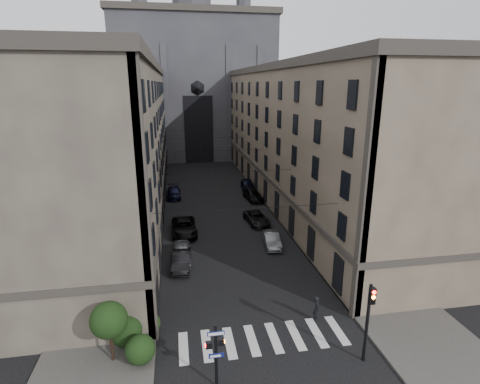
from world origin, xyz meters
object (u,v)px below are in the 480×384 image
traffic_light_right (369,314)px  car_left_near (182,253)px  car_right_near (272,240)px  car_left_midfar (184,227)px  car_right_midnear (257,218)px  pedestrian_signal_left (216,351)px  car_right_far (247,184)px  car_left_midnear (182,260)px  gothic_tower (194,77)px  pedestrian (316,308)px  car_left_far (174,193)px  car_right_midfar (253,195)px

traffic_light_right → car_left_near: bearing=124.2°
car_right_near → traffic_light_right: bearing=-80.5°
car_left_midfar → car_right_midnear: bearing=10.8°
pedestrian_signal_left → traffic_light_right: (9.11, 0.42, 0.97)m
car_right_far → car_right_midnear: bearing=-92.1°
car_right_near → car_right_far: (1.70, 21.91, 0.10)m
car_left_midnear → car_right_midnear: bearing=51.9°
gothic_tower → pedestrian: (4.20, -68.61, -16.85)m
pedestrian_signal_left → car_right_near: size_ratio=0.92×
gothic_tower → car_left_midfar: bearing=-95.1°
pedestrian_signal_left → gothic_tower: bearing=87.3°
traffic_light_right → car_right_far: bearing=89.4°
car_left_far → car_left_near: bearing=-88.7°
car_right_far → car_left_midnear: bearing=-109.0°
gothic_tower → car_right_midfar: (5.72, -39.55, -17.06)m
pedestrian_signal_left → pedestrian: bearing=32.1°
car_left_near → car_left_midfar: size_ratio=0.81×
car_right_near → gothic_tower: bearing=99.6°
traffic_light_right → car_right_midnear: (-1.40, 24.09, -2.60)m
car_right_midfar → pedestrian: (-1.52, -29.05, 0.21)m
traffic_light_right → car_left_midfar: traffic_light_right is taller
gothic_tower → car_left_midnear: 61.54m
pedestrian_signal_left → car_left_midnear: size_ratio=0.88×
car_right_midnear → car_left_midfar: bearing=-174.2°
car_right_midfar → pedestrian: size_ratio=2.68×
car_left_midfar → car_right_midnear: size_ratio=1.18×
car_left_midnear → pedestrian: 13.42m
car_right_midnear → car_left_far: bearing=121.6°
traffic_light_right → pedestrian: (-1.40, 4.43, -2.34)m
car_left_far → car_right_far: 11.91m
traffic_light_right → car_right_midnear: 24.27m
car_right_midfar → pedestrian: 29.10m
pedestrian_signal_left → car_left_midnear: bearing=96.1°
car_left_far → car_right_near: size_ratio=1.17×
car_right_far → car_left_far: bearing=-163.4°
car_left_midnear → car_right_near: car_left_midnear is taller
gothic_tower → car_right_midnear: gothic_tower is taller
traffic_light_right → car_right_near: size_ratio=1.19×
pedestrian_signal_left → car_right_far: 40.88m
car_left_near → car_right_midnear: bearing=43.3°
car_right_midfar → car_right_near: bearing=-101.5°
car_left_near → car_right_midnear: (9.22, 8.47, -0.12)m
traffic_light_right → car_right_midnear: size_ratio=1.04×
traffic_light_right → car_right_far: traffic_light_right is taller
car_left_midnear → car_left_midfar: car_left_midfar is taller
pedestrian → car_right_near: bearing=-0.8°
car_right_midnear → pedestrian: bearing=-96.1°
car_left_near → car_right_midnear: size_ratio=0.95×
traffic_light_right → car_right_near: (-1.30, 17.40, -2.57)m
car_left_midnear → car_right_midfar: 22.16m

